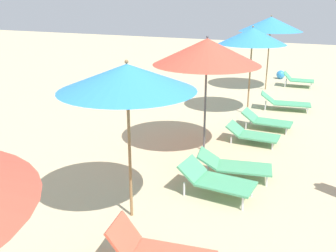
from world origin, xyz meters
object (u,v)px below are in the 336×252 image
(umbrella_fourth, at_px, (127,77))
(lounger_fifth_shoreside, at_px, (252,134))
(lounger_fifth_inland, at_px, (234,165))
(lounger_sixth_shoreside, at_px, (285,102))
(lounger_farthest_shoreside, at_px, (298,79))
(lounger_fourth_inland, at_px, (158,252))
(lounger_sixth_inland, at_px, (266,120))
(lounger_fourth_shoreside, at_px, (216,180))
(umbrella_farthest, at_px, (271,24))
(umbrella_fifth, at_px, (207,52))
(beach_ball, at_px, (281,75))
(umbrella_sixth, at_px, (253,36))

(umbrella_fourth, distance_m, lounger_fifth_shoreside, 4.91)
(lounger_fifth_shoreside, height_order, lounger_fifth_inland, lounger_fifth_inland)
(lounger_sixth_shoreside, xyz_separation_m, lounger_farthest_shoreside, (-0.09, 3.88, 0.05))
(lounger_fourth_inland, relative_size, lounger_sixth_inland, 1.08)
(lounger_fourth_shoreside, relative_size, lounger_sixth_inland, 1.02)
(lounger_sixth_inland, height_order, umbrella_farthest, umbrella_farthest)
(lounger_fifth_shoreside, xyz_separation_m, lounger_farthest_shoreside, (0.15, 7.37, 0.08))
(umbrella_fifth, height_order, lounger_sixth_inland, umbrella_fifth)
(umbrella_fourth, xyz_separation_m, lounger_farthest_shoreside, (1.17, 11.67, -2.06))
(beach_ball, bearing_deg, lounger_sixth_shoreside, -79.06)
(umbrella_fifth, bearing_deg, umbrella_fourth, -91.46)
(umbrella_farthest, bearing_deg, umbrella_sixth, -87.03)
(lounger_sixth_shoreside, height_order, lounger_sixth_inland, lounger_sixth_shoreside)
(lounger_fifth_inland, bearing_deg, lounger_fifth_shoreside, 81.20)
(lounger_sixth_inland, bearing_deg, lounger_fourth_inland, -90.62)
(lounger_fourth_inland, xyz_separation_m, umbrella_fifth, (-0.95, 4.34, 2.08))
(lounger_fourth_inland, xyz_separation_m, lounger_sixth_shoreside, (0.22, 8.83, -0.03))
(beach_ball, bearing_deg, lounger_fifth_inland, -85.20)
(lounger_farthest_shoreside, bearing_deg, umbrella_fifth, -101.48)
(umbrella_fifth, distance_m, umbrella_sixth, 3.56)
(lounger_fourth_shoreside, distance_m, beach_ball, 11.87)
(umbrella_fifth, xyz_separation_m, beach_ball, (0.15, 9.81, -2.19))
(lounger_fourth_shoreside, xyz_separation_m, lounger_fourth_inland, (-0.03, -2.31, -0.02))
(umbrella_fifth, relative_size, lounger_sixth_shoreside, 1.63)
(umbrella_fifth, height_order, lounger_sixth_shoreside, umbrella_fifth)
(lounger_fifth_inland, bearing_deg, lounger_farthest_shoreside, 77.56)
(lounger_fifth_shoreside, bearing_deg, umbrella_fourth, -103.68)
(lounger_sixth_shoreside, xyz_separation_m, beach_ball, (-1.03, 5.32, -0.08))
(umbrella_fourth, relative_size, umbrella_farthest, 0.90)
(lounger_fourth_shoreside, distance_m, lounger_sixth_inland, 4.30)
(lounger_sixth_shoreside, relative_size, lounger_sixth_inland, 1.22)
(lounger_fourth_shoreside, relative_size, lounger_fourth_inland, 0.94)
(lounger_fourth_shoreside, relative_size, umbrella_farthest, 0.48)
(lounger_sixth_shoreside, height_order, beach_ball, lounger_sixth_shoreside)
(lounger_sixth_inland, bearing_deg, beach_ball, 96.65)
(lounger_fourth_inland, distance_m, lounger_fifth_inland, 3.20)
(lounger_fifth_inland, distance_m, lounger_farthest_shoreside, 9.51)
(umbrella_sixth, bearing_deg, lounger_sixth_shoreside, 42.96)
(lounger_fourth_shoreside, relative_size, umbrella_fifth, 0.51)
(lounger_farthest_shoreside, bearing_deg, lounger_sixth_inland, -94.66)
(lounger_sixth_inland, xyz_separation_m, umbrella_farthest, (-1.05, 5.03, 2.34))
(umbrella_farthest, bearing_deg, umbrella_fifth, -89.84)
(umbrella_fourth, xyz_separation_m, lounger_fourth_shoreside, (1.06, 1.27, -2.05))
(lounger_fourth_shoreside, xyz_separation_m, umbrella_sixth, (-0.80, 5.58, 2.12))
(umbrella_farthest, bearing_deg, lounger_fifth_inland, -82.67)
(lounger_fifth_inland, relative_size, umbrella_farthest, 0.54)
(lounger_farthest_shoreside, bearing_deg, umbrella_fourth, -99.83)
(lounger_fifth_shoreside, bearing_deg, umbrella_farthest, 98.25)
(umbrella_fourth, distance_m, lounger_fifth_inland, 3.22)
(lounger_fifth_shoreside, bearing_deg, beach_ball, 94.75)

